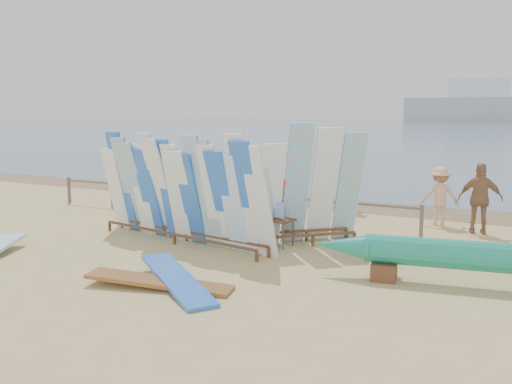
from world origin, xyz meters
The scene contains 23 objects.
ground centered at (0.00, 0.00, 0.00)m, with size 160.00×160.00×0.00m, color tan.
ocean centered at (0.00, 128.00, 0.00)m, with size 320.00×240.00×0.02m, color #445F7A.
wet_sand_strip centered at (0.00, 7.20, 0.00)m, with size 40.00×2.60×0.01m, color brown.
distant_ship centered at (-12.00, 180.00, 5.31)m, with size 45.00×8.00×14.00m.
fence centered at (0.00, 3.00, 0.63)m, with size 12.08×0.08×0.90m.
main_surfboard_rack centered at (0.91, 0.05, 1.21)m, with size 5.39×1.54×2.70m.
side_surfboard_rack centered at (3.71, 1.46, 1.32)m, with size 2.39×2.29×2.92m.
outrigger_canoe centered at (7.65, -0.23, 0.55)m, with size 6.07×1.55×0.86m.
vendor_table centered at (3.08, 0.89, 0.35)m, with size 0.86×0.67×1.05m.
flat_board_d centered at (2.83, -2.73, 0.00)m, with size 0.56×2.70×0.07m, color blue.
flat_board_c centered at (2.58, -2.93, 0.00)m, with size 0.56×2.70×0.07m, color brown.
beach_chair_left centered at (-0.62, 3.61, 0.27)m, with size 0.79×0.80×0.93m.
beach_chair_right centered at (1.52, 3.80, 0.26)m, with size 0.78×0.78×0.90m.
stroller centered at (1.45, 4.16, 0.44)m, with size 0.70×0.90×1.11m.
beachgoer_0 centered at (-4.59, 4.51, 0.80)m, with size 0.78×0.37×1.59m, color tan.
beachgoer_1 centered at (-2.62, 4.47, 0.88)m, with size 0.64×0.35×1.76m, color #8C6042.
beachgoer_2 centered at (-1.32, 4.44, 0.86)m, with size 0.84×0.40×1.73m, color beige.
beachgoer_10 centered at (7.16, 4.53, 0.92)m, with size 1.08×0.47×1.85m, color #8C6042.
beachgoer_7 centered at (3.20, 5.97, 0.89)m, with size 0.65×0.35×1.77m, color #8C6042.
beachgoer_9 centered at (6.05, 5.18, 0.82)m, with size 1.06×0.44×1.65m, color tan.
beachgoer_6 centered at (1.50, 5.24, 0.79)m, with size 0.77×0.37×1.58m, color tan.
beachgoer_3 centered at (-0.04, 5.52, 0.90)m, with size 1.17×0.48×1.81m, color tan.
beachgoer_4 centered at (-0.68, 4.61, 0.78)m, with size 0.92×0.40×1.57m, color #8C6042.
Camera 1 is at (8.55, -10.39, 3.13)m, focal length 38.00 mm.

